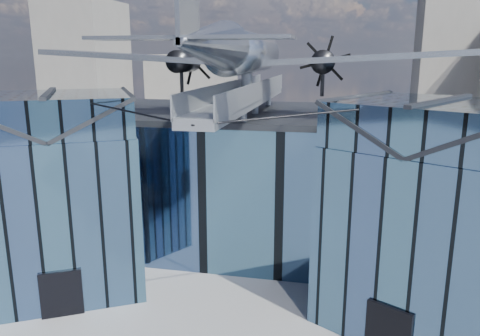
# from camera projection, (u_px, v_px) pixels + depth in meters

# --- Properties ---
(ground_plane) EXTENTS (120.00, 120.00, 0.00)m
(ground_plane) POSITION_uv_depth(u_px,v_px,m) (233.00, 292.00, 28.10)
(ground_plane) COLOR gray
(museum) EXTENTS (32.88, 24.50, 17.60)m
(museum) POSITION_uv_depth(u_px,v_px,m) (252.00, 179.00, 32.32)
(museum) COLOR #406283
(museum) RESTS_ON ground
(bg_towers) EXTENTS (77.00, 24.50, 26.00)m
(bg_towers) POSITION_uv_depth(u_px,v_px,m) (314.00, 80.00, 73.42)
(bg_towers) COLOR slate
(bg_towers) RESTS_ON ground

